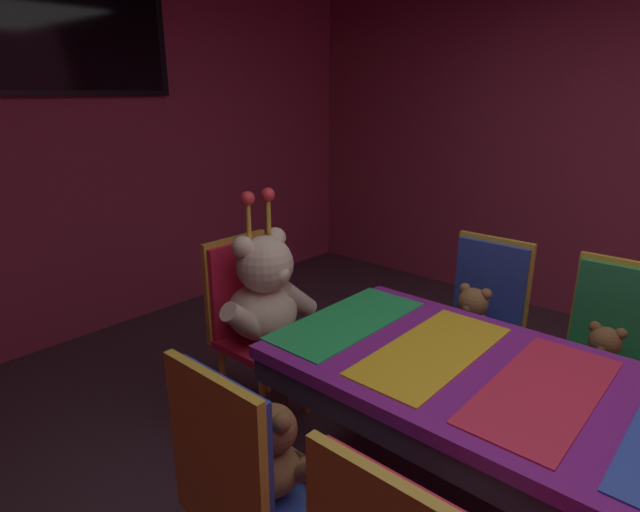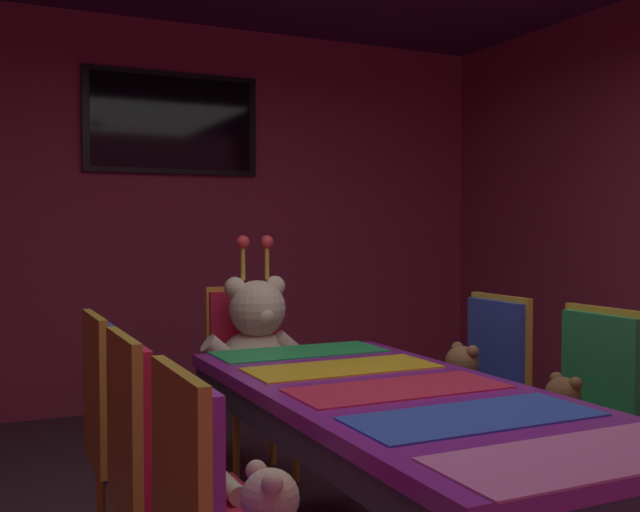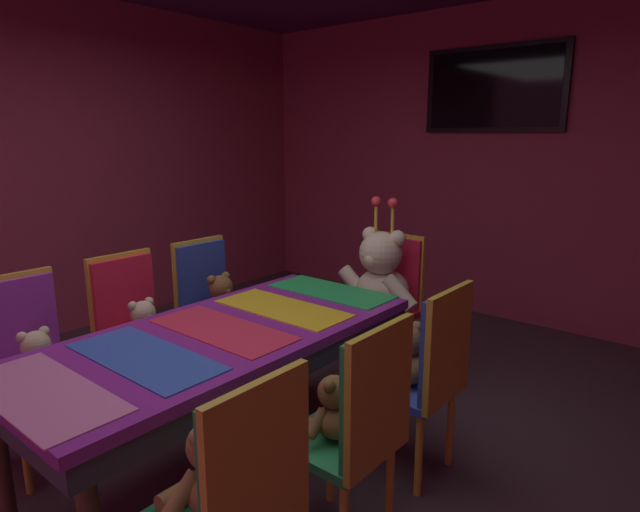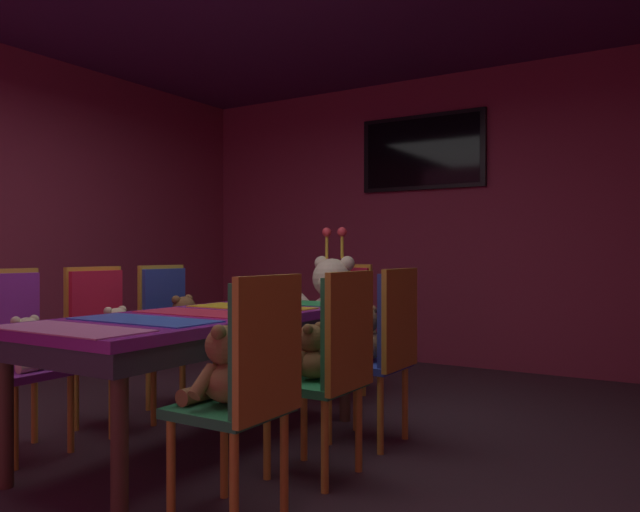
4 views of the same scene
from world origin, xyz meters
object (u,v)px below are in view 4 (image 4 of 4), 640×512
at_px(chair_right_1, 336,354).
at_px(wall_tv, 422,152).
at_px(teddy_right_2, 364,337).
at_px(chair_left_1, 102,329).
at_px(teddy_right_1, 310,355).
at_px(teddy_right_0, 224,370).
at_px(teddy_left_2, 185,322).
at_px(chair_right_0, 253,374).
at_px(teddy_left_1, 117,333).
at_px(banquet_table, 203,329).
at_px(chair_left_0, 11,341).
at_px(throne_chair, 343,316).
at_px(chair_right_2, 387,338).
at_px(teddy_left_0, 27,346).
at_px(chair_left_2, 169,321).
at_px(king_teddy_bear, 332,301).

bearing_deg(chair_right_1, wall_tv, -74.72).
distance_m(teddy_right_2, wall_tv, 3.00).
relative_size(chair_left_1, chair_right_1, 1.00).
height_order(chair_right_1, teddy_right_1, chair_right_1).
relative_size(chair_left_1, teddy_right_0, 2.83).
height_order(chair_left_1, teddy_left_2, chair_left_1).
relative_size(teddy_left_2, teddy_right_1, 1.17).
height_order(chair_right_0, teddy_right_1, chair_right_0).
distance_m(teddy_left_1, teddy_right_0, 1.53).
relative_size(teddy_left_1, teddy_left_2, 0.89).
distance_m(banquet_table, teddy_right_1, 0.72).
relative_size(chair_left_0, throne_chair, 1.00).
distance_m(chair_left_0, chair_right_1, 1.79).
distance_m(chair_right_2, wall_tv, 3.03).
distance_m(teddy_left_0, teddy_right_1, 1.52).
xyz_separation_m(teddy_left_2, throne_chair, (0.71, 0.96, 0.00)).
distance_m(chair_left_2, teddy_left_2, 0.15).
bearing_deg(chair_right_1, teddy_right_1, 0.00).
height_order(banquet_table, teddy_left_2, teddy_left_2).
bearing_deg(teddy_right_2, teddy_left_0, 40.02).
xyz_separation_m(teddy_right_0, chair_right_1, (0.17, 0.60, -0.00)).
relative_size(chair_right_0, chair_right_1, 1.00).
xyz_separation_m(chair_right_1, teddy_right_2, (-0.17, 0.61, -0.01)).
bearing_deg(teddy_left_1, wall_tv, 77.05).
relative_size(teddy_left_2, chair_right_2, 0.35).
height_order(banquet_table, teddy_left_0, banquet_table).
relative_size(teddy_left_2, throne_chair, 0.35).
bearing_deg(teddy_right_2, chair_left_0, 37.27).
bearing_deg(chair_left_1, teddy_left_1, -0.00).
bearing_deg(chair_left_1, teddy_right_2, 20.16).
bearing_deg(banquet_table, teddy_left_2, 140.18).
xyz_separation_m(chair_right_0, wall_tv, (-0.83, 3.73, 1.45)).
relative_size(banquet_table, teddy_right_2, 6.14).
relative_size(banquet_table, teddy_right_0, 5.80).
xyz_separation_m(chair_left_1, teddy_right_1, (1.57, -0.05, -0.02)).
xyz_separation_m(chair_left_0, chair_left_2, (-0.01, 1.17, 0.00)).
bearing_deg(chair_left_2, chair_right_1, -19.87).
distance_m(chair_right_0, teddy_right_2, 1.22).
bearing_deg(chair_right_2, teddy_left_0, 37.23).
xyz_separation_m(teddy_left_2, king_teddy_bear, (0.71, 0.79, 0.12)).
bearing_deg(wall_tv, chair_right_1, -74.72).
bearing_deg(teddy_left_0, teddy_left_2, 90.18).
height_order(teddy_left_0, teddy_right_1, teddy_left_0).
distance_m(teddy_left_0, chair_right_0, 1.53).
bearing_deg(teddy_left_2, chair_left_0, -96.81).
xyz_separation_m(chair_left_2, throne_chair, (0.85, 0.96, 0.00)).
distance_m(chair_right_0, teddy_right_1, 0.61).
bearing_deg(banquet_table, teddy_right_0, -42.52).
height_order(banquet_table, chair_left_1, chair_left_1).
bearing_deg(banquet_table, throne_chair, 90.00).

